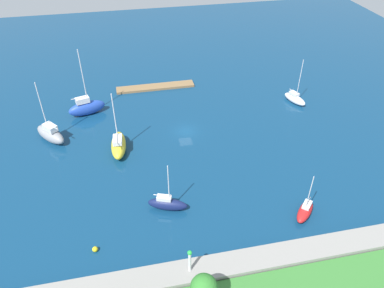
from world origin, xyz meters
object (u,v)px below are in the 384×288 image
(pier_dock, at_px, (155,87))
(mooring_buoy_yellow, at_px, (95,249))
(park_tree_west, at_px, (204,288))
(sailboat_red_off_beacon, at_px, (305,211))
(sailboat_blue_east_end, at_px, (87,107))
(sailboat_navy_outer_mooring, at_px, (167,204))
(sailboat_gray_lone_south, at_px, (50,134))
(sailboat_white_center_basin, at_px, (295,98))
(sailboat_yellow_far_north, at_px, (119,145))
(harbor_beacon, at_px, (190,259))

(pier_dock, height_order, mooring_buoy_yellow, mooring_buoy_yellow)
(park_tree_west, distance_m, sailboat_red_off_beacon, 22.11)
(sailboat_blue_east_end, bearing_deg, sailboat_navy_outer_mooring, -84.09)
(sailboat_gray_lone_south, xyz_separation_m, mooring_buoy_yellow, (-8.02, 27.43, -1.13))
(sailboat_red_off_beacon, bearing_deg, sailboat_white_center_basin, -158.14)
(sailboat_red_off_beacon, distance_m, sailboat_white_center_basin, 33.32)
(sailboat_blue_east_end, distance_m, sailboat_navy_outer_mooring, 32.30)
(sailboat_red_off_beacon, height_order, sailboat_yellow_far_north, sailboat_yellow_far_north)
(pier_dock, relative_size, harbor_beacon, 4.84)
(sailboat_yellow_far_north, height_order, mooring_buoy_yellow, sailboat_yellow_far_north)
(sailboat_blue_east_end, relative_size, sailboat_yellow_far_north, 1.22)
(sailboat_navy_outer_mooring, distance_m, mooring_buoy_yellow, 12.13)
(pier_dock, bearing_deg, harbor_beacon, 87.58)
(sailboat_blue_east_end, xyz_separation_m, sailboat_white_center_basin, (-44.39, 4.33, -0.73))
(park_tree_west, xyz_separation_m, sailboat_red_off_beacon, (-18.24, -11.69, -4.44))
(mooring_buoy_yellow, bearing_deg, sailboat_yellow_far_north, -101.31)
(park_tree_west, bearing_deg, sailboat_gray_lone_south, -62.51)
(harbor_beacon, distance_m, sailboat_gray_lone_south, 39.33)
(sailboat_red_off_beacon, distance_m, mooring_buoy_yellow, 30.45)
(harbor_beacon, bearing_deg, mooring_buoy_yellow, -29.34)
(sailboat_blue_east_end, height_order, mooring_buoy_yellow, sailboat_blue_east_end)
(park_tree_west, xyz_separation_m, sailboat_gray_lone_south, (20.23, -38.87, -3.78))
(pier_dock, bearing_deg, sailboat_gray_lone_south, 37.20)
(pier_dock, height_order, sailboat_gray_lone_south, sailboat_gray_lone_south)
(sailboat_navy_outer_mooring, height_order, sailboat_white_center_basin, sailboat_white_center_basin)
(harbor_beacon, relative_size, sailboat_yellow_far_north, 0.32)
(harbor_beacon, xyz_separation_m, park_tree_west, (-0.55, 4.88, 1.56))
(sailboat_red_off_beacon, xyz_separation_m, sailboat_white_center_basin, (-12.42, -30.92, 0.11))
(pier_dock, xyz_separation_m, sailboat_white_center_basin, (-29.08, 12.81, 0.69))
(mooring_buoy_yellow, bearing_deg, sailboat_gray_lone_south, -73.71)
(sailboat_yellow_far_north, distance_m, sailboat_white_center_basin, 39.78)
(pier_dock, bearing_deg, sailboat_red_off_beacon, 110.85)
(sailboat_gray_lone_south, relative_size, sailboat_blue_east_end, 0.85)
(pier_dock, relative_size, sailboat_white_center_basin, 1.78)
(sailboat_yellow_far_north, height_order, sailboat_navy_outer_mooring, sailboat_yellow_far_north)
(park_tree_west, bearing_deg, pier_dock, -91.64)
(sailboat_yellow_far_north, bearing_deg, sailboat_blue_east_end, 26.63)
(park_tree_west, relative_size, sailboat_white_center_basin, 0.57)
(harbor_beacon, distance_m, sailboat_white_center_basin, 49.04)
(sailboat_red_off_beacon, distance_m, sailboat_navy_outer_mooring, 20.44)
(sailboat_blue_east_end, bearing_deg, sailboat_red_off_beacon, -64.17)
(park_tree_west, bearing_deg, harbor_beacon, -83.52)
(pier_dock, bearing_deg, sailboat_navy_outer_mooring, 85.42)
(sailboat_white_center_basin, bearing_deg, sailboat_blue_east_end, -116.51)
(sailboat_gray_lone_south, bearing_deg, sailboat_yellow_far_north, -155.48)
(sailboat_gray_lone_south, xyz_separation_m, sailboat_blue_east_end, (-6.49, -8.08, 0.17))
(park_tree_west, distance_m, sailboat_white_center_basin, 52.67)
(harbor_beacon, relative_size, mooring_buoy_yellow, 4.91)
(sailboat_white_center_basin, xyz_separation_m, mooring_buoy_yellow, (42.87, 31.18, -0.57))
(sailboat_navy_outer_mooring, relative_size, mooring_buoy_yellow, 11.23)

